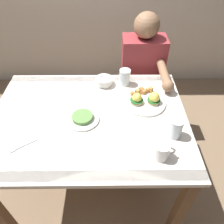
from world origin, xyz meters
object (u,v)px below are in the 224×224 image
at_px(dining_table, 90,129).
at_px(coffee_mug, 162,151).
at_px(diner_person, 142,74).
at_px(water_glass_near, 125,78).
at_px(fruit_bowl, 104,81).
at_px(side_plate, 83,118).
at_px(fork, 21,146).
at_px(water_glass_far, 175,129).
at_px(eggs_benedict_plate, 145,100).

relative_size(dining_table, coffee_mug, 10.77).
relative_size(dining_table, diner_person, 1.05).
height_order(dining_table, coffee_mug, coffee_mug).
bearing_deg(water_glass_near, fruit_bowl, -177.25).
bearing_deg(side_plate, fork, -147.48).
distance_m(fruit_bowl, water_glass_near, 0.15).
bearing_deg(coffee_mug, fruit_bowl, 115.69).
distance_m(fork, water_glass_far, 0.84).
distance_m(fruit_bowl, side_plate, 0.38).
bearing_deg(dining_table, fruit_bowl, 74.89).
distance_m(water_glass_far, side_plate, 0.54).
xyz_separation_m(fruit_bowl, fork, (-0.43, -0.55, -0.03)).
xyz_separation_m(fruit_bowl, coffee_mug, (0.30, -0.62, 0.02)).
height_order(water_glass_near, diner_person, diner_person).
distance_m(dining_table, diner_person, 0.72).
bearing_deg(water_glass_near, dining_table, -124.98).
bearing_deg(water_glass_near, water_glass_far, -62.80).
bearing_deg(dining_table, diner_person, 56.10).
bearing_deg(fork, water_glass_far, 4.96).
bearing_deg(water_glass_near, side_plate, -126.78).
distance_m(dining_table, eggs_benedict_plate, 0.40).
distance_m(fork, side_plate, 0.37).
relative_size(coffee_mug, side_plate, 0.56).
height_order(fork, side_plate, side_plate).
relative_size(water_glass_near, water_glass_far, 0.97).
distance_m(fruit_bowl, diner_person, 0.43).
xyz_separation_m(water_glass_far, side_plate, (-0.52, 0.13, -0.04)).
height_order(fruit_bowl, water_glass_near, water_glass_near).
height_order(eggs_benedict_plate, coffee_mug, coffee_mug).
bearing_deg(dining_table, side_plate, -144.69).
bearing_deg(eggs_benedict_plate, fork, -153.64).
bearing_deg(eggs_benedict_plate, water_glass_near, 120.26).
distance_m(fruit_bowl, coffee_mug, 0.69).
bearing_deg(side_plate, eggs_benedict_plate, 20.99).
relative_size(water_glass_far, side_plate, 0.59).
bearing_deg(water_glass_far, water_glass_near, 117.20).
xyz_separation_m(dining_table, fork, (-0.34, -0.22, 0.11)).
xyz_separation_m(dining_table, eggs_benedict_plate, (0.36, 0.13, 0.13)).
bearing_deg(water_glass_far, eggs_benedict_plate, 114.76).
relative_size(fruit_bowl, coffee_mug, 1.08).
height_order(water_glass_near, water_glass_far, water_glass_far).
height_order(dining_table, water_glass_far, water_glass_far).
distance_m(eggs_benedict_plate, coffee_mug, 0.42).
height_order(fork, water_glass_far, water_glass_far).
relative_size(dining_table, fruit_bowl, 10.00).
xyz_separation_m(eggs_benedict_plate, water_glass_far, (0.13, -0.28, 0.03)).
xyz_separation_m(fork, side_plate, (0.31, 0.20, 0.01)).
bearing_deg(diner_person, side_plate, -125.01).
xyz_separation_m(coffee_mug, fork, (-0.73, 0.07, -0.05)).
bearing_deg(coffee_mug, dining_table, 143.04).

